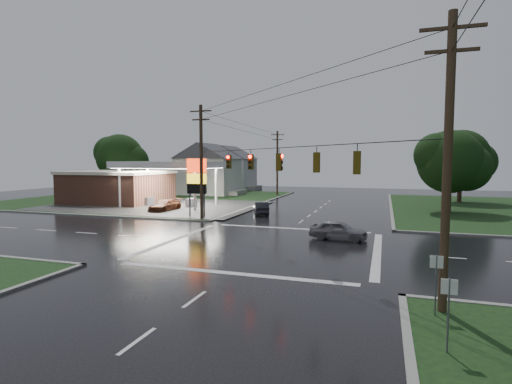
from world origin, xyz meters
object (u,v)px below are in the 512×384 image
(pylon_sign, at_px, (197,178))
(utility_pole_nw, at_px, (201,160))
(utility_pole_se, at_px, (448,160))
(car_crossing, at_px, (338,230))
(tree_nw_behind, at_px, (121,158))
(car_north, at_px, (261,208))
(house_far, at_px, (229,167))
(utility_pole_n, at_px, (277,162))
(house_near, at_px, (208,168))
(tree_ne_far, at_px, (462,157))
(gas_station, at_px, (125,184))
(car_pump, at_px, (165,205))
(tree_ne_near, at_px, (451,162))

(pylon_sign, height_order, utility_pole_nw, utility_pole_nw)
(utility_pole_se, bearing_deg, car_crossing, 112.06)
(utility_pole_se, bearing_deg, utility_pole_nw, 135.00)
(tree_nw_behind, relative_size, car_north, 2.50)
(pylon_sign, distance_m, house_far, 39.21)
(utility_pole_n, bearing_deg, house_near, -170.09)
(tree_ne_far, distance_m, car_north, 29.94)
(gas_station, height_order, utility_pole_nw, utility_pole_nw)
(house_far, bearing_deg, car_north, -63.09)
(tree_ne_far, bearing_deg, gas_station, -161.54)
(gas_station, height_order, utility_pole_se, utility_pole_se)
(car_pump, bearing_deg, pylon_sign, -24.89)
(house_far, relative_size, tree_ne_near, 1.23)
(pylon_sign, xyz_separation_m, tree_ne_far, (27.65, 23.49, 2.17))
(tree_ne_far, bearing_deg, utility_pole_nw, -137.41)
(utility_pole_se, height_order, car_north, utility_pole_se)
(gas_station, height_order, utility_pole_n, utility_pole_n)
(utility_pole_n, relative_size, car_pump, 2.30)
(gas_station, distance_m, utility_pole_nw, 19.38)
(house_near, bearing_deg, utility_pole_n, 9.91)
(tree_ne_far, distance_m, car_pump, 39.31)
(tree_ne_far, bearing_deg, pylon_sign, -139.65)
(utility_pole_n, height_order, car_crossing, utility_pole_n)
(gas_station, distance_m, car_pump, 11.18)
(utility_pole_n, distance_m, car_crossing, 37.47)
(car_crossing, bearing_deg, utility_pole_se, -153.21)
(gas_station, bearing_deg, pylon_sign, -31.22)
(house_far, height_order, tree_nw_behind, tree_nw_behind)
(tree_ne_near, bearing_deg, tree_nw_behind, 170.53)
(utility_pole_n, bearing_deg, utility_pole_nw, -90.00)
(utility_pole_se, distance_m, car_crossing, 14.87)
(tree_ne_near, height_order, car_crossing, tree_ne_near)
(utility_pole_se, xyz_separation_m, car_pump, (-25.74, 23.50, -5.06))
(utility_pole_se, distance_m, car_north, 28.63)
(utility_pole_nw, distance_m, house_far, 40.48)
(tree_nw_behind, relative_size, car_pump, 2.19)
(utility_pole_nw, relative_size, car_north, 2.75)
(pylon_sign, bearing_deg, car_north, 37.14)
(tree_ne_near, bearing_deg, car_crossing, -118.12)
(gas_station, distance_m, tree_nw_behind, 13.63)
(house_far, distance_m, tree_nw_behind, 21.65)
(tree_ne_near, bearing_deg, gas_station, -176.70)
(house_near, xyz_separation_m, car_pump, (4.71, -22.00, -3.74))
(utility_pole_se, relative_size, house_far, 1.00)
(utility_pole_se, bearing_deg, tree_ne_far, 80.02)
(tree_ne_near, height_order, car_pump, tree_ne_near)
(utility_pole_nw, bearing_deg, tree_ne_far, 42.59)
(tree_ne_far, bearing_deg, car_pump, -149.09)
(utility_pole_nw, bearing_deg, car_crossing, -23.68)
(utility_pole_nw, xyz_separation_m, tree_nw_behind, (-24.34, 20.49, 0.46))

